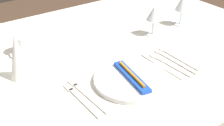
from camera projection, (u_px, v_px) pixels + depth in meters
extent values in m
cube|color=silver|center=(89.00, 62.00, 1.22)|extent=(1.80, 1.10, 0.04)
cube|color=silver|center=(38.00, 37.00, 1.66)|extent=(1.80, 0.01, 0.18)
cylinder|color=brown|center=(156.00, 47.00, 2.12)|extent=(0.07, 0.07, 0.70)
cylinder|color=white|center=(131.00, 80.00, 1.06)|extent=(0.27, 0.27, 0.02)
cube|color=blue|center=(132.00, 77.00, 1.05)|extent=(0.07, 0.21, 0.01)
cylinder|color=orange|center=(132.00, 74.00, 1.04)|extent=(0.04, 0.17, 0.01)
cube|color=beige|center=(90.00, 98.00, 0.98)|extent=(0.02, 0.19, 0.00)
cube|color=beige|center=(73.00, 83.00, 1.05)|extent=(0.02, 0.04, 0.00)
cube|color=beige|center=(84.00, 103.00, 0.96)|extent=(0.02, 0.18, 0.00)
cube|color=beige|center=(69.00, 88.00, 1.03)|extent=(0.02, 0.04, 0.00)
cube|color=beige|center=(165.00, 68.00, 1.14)|extent=(0.02, 0.19, 0.00)
cube|color=beige|center=(147.00, 57.00, 1.21)|extent=(0.02, 0.06, 0.00)
cube|color=beige|center=(173.00, 66.00, 1.15)|extent=(0.02, 0.18, 0.00)
ellipsoid|color=beige|center=(153.00, 56.00, 1.22)|extent=(0.03, 0.04, 0.01)
cube|color=beige|center=(177.00, 63.00, 1.17)|extent=(0.02, 0.19, 0.00)
ellipsoid|color=beige|center=(158.00, 52.00, 1.25)|extent=(0.03, 0.04, 0.01)
cube|color=beige|center=(181.00, 60.00, 1.19)|extent=(0.01, 0.19, 0.00)
ellipsoid|color=beige|center=(163.00, 50.00, 1.26)|extent=(0.03, 0.04, 0.01)
cylinder|color=white|center=(26.00, 52.00, 1.24)|extent=(0.13, 0.13, 0.01)
cylinder|color=white|center=(24.00, 43.00, 1.22)|extent=(0.08, 0.08, 0.07)
torus|color=white|center=(33.00, 40.00, 1.24)|extent=(0.05, 0.01, 0.05)
cylinder|color=silver|center=(180.00, 24.00, 1.49)|extent=(0.07, 0.07, 0.01)
cylinder|color=silver|center=(181.00, 17.00, 1.47)|extent=(0.01, 0.01, 0.07)
cone|color=silver|center=(183.00, 2.00, 1.43)|extent=(0.07, 0.07, 0.08)
cylinder|color=silver|center=(153.00, 34.00, 1.39)|extent=(0.07, 0.07, 0.01)
cylinder|color=silver|center=(153.00, 27.00, 1.37)|extent=(0.01, 0.01, 0.07)
cone|color=silver|center=(154.00, 13.00, 1.34)|extent=(0.07, 0.07, 0.07)
cone|color=white|center=(18.00, 56.00, 1.04)|extent=(0.08, 0.08, 0.18)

